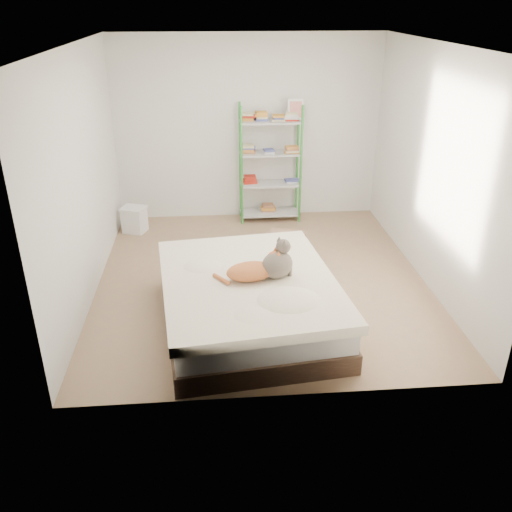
{
  "coord_description": "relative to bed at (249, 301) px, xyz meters",
  "views": [
    {
      "loc": [
        -0.54,
        -5.65,
        3.02
      ],
      "look_at": [
        -0.12,
        -0.68,
        0.62
      ],
      "focal_mm": 38.0,
      "sensor_mm": 36.0,
      "label": 1
    }
  ],
  "objects": [
    {
      "name": "bed",
      "position": [
        0.0,
        0.0,
        0.0
      ],
      "size": [
        1.89,
        2.26,
        0.53
      ],
      "rotation": [
        0.0,
        0.0,
        0.11
      ],
      "color": "brown",
      "rests_on": "ground"
    },
    {
      "name": "white_bin",
      "position": [
        -1.43,
        2.53,
        -0.08
      ],
      "size": [
        0.4,
        0.38,
        0.37
      ],
      "rotation": [
        0.0,
        0.0,
        -0.36
      ],
      "color": "white",
      "rests_on": "ground"
    },
    {
      "name": "grey_cat",
      "position": [
        0.28,
        -0.01,
        0.46
      ],
      "size": [
        0.44,
        0.42,
        0.39
      ],
      "primitive_type": null,
      "rotation": [
        0.0,
        0.0,
        2.06
      ],
      "color": "gray",
      "rests_on": "bed"
    },
    {
      "name": "cardboard_box",
      "position": [
        0.59,
        1.51,
        -0.1
      ],
      "size": [
        0.54,
        0.55,
        0.37
      ],
      "rotation": [
        0.0,
        0.0,
        -0.29
      ],
      "color": "#896648",
      "rests_on": "ground"
    },
    {
      "name": "room",
      "position": [
        0.22,
        0.98,
        1.03
      ],
      "size": [
        3.81,
        4.21,
        2.61
      ],
      "color": "#997F57",
      "rests_on": "ground"
    },
    {
      "name": "shelf_unit",
      "position": [
        0.53,
        2.86,
        0.66
      ],
      "size": [
        0.9,
        0.36,
        1.74
      ],
      "color": "green",
      "rests_on": "ground"
    },
    {
      "name": "orange_cat",
      "position": [
        0.02,
        -0.04,
        0.38
      ],
      "size": [
        0.61,
        0.39,
        0.23
      ],
      "primitive_type": null,
      "rotation": [
        0.0,
        0.0,
        0.16
      ],
      "color": "#D57A3C",
      "rests_on": "bed"
    }
  ]
}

